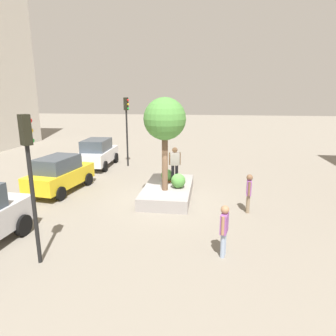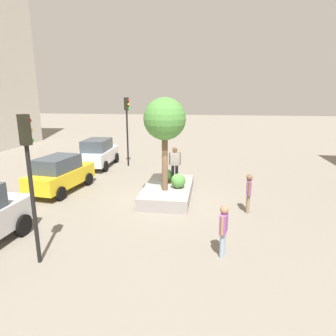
% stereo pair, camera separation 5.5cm
% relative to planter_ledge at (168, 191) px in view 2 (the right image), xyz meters
% --- Properties ---
extents(ground_plane, '(120.00, 120.00, 0.00)m').
position_rel_planter_ledge_xyz_m(ground_plane, '(-0.45, 0.04, -0.29)').
color(ground_plane, gray).
extents(planter_ledge, '(4.45, 2.29, 0.58)m').
position_rel_planter_ledge_xyz_m(planter_ledge, '(0.00, 0.00, 0.00)').
color(planter_ledge, gray).
rests_on(planter_ledge, ground).
extents(plaza_tree, '(1.93, 1.93, 4.32)m').
position_rel_planter_ledge_xyz_m(plaza_tree, '(-0.70, 0.05, 3.59)').
color(plaza_tree, brown).
rests_on(plaza_tree, planter_ledge).
extents(boxwood_shrub, '(0.70, 0.70, 0.70)m').
position_rel_planter_ledge_xyz_m(boxwood_shrub, '(-0.30, -0.54, 0.64)').
color(boxwood_shrub, '#4C8C3D').
rests_on(boxwood_shrub, planter_ledge).
extents(hedge_clump, '(0.64, 0.64, 0.64)m').
position_rel_planter_ledge_xyz_m(hedge_clump, '(0.73, 0.15, 0.61)').
color(hedge_clump, '#4C8C3D').
rests_on(hedge_clump, planter_ledge).
extents(skateboard, '(0.51, 0.82, 0.07)m').
position_rel_planter_ledge_xyz_m(skateboard, '(0.57, -0.27, 0.34)').
color(skateboard, brown).
rests_on(skateboard, planter_ledge).
extents(skateboarder, '(0.31, 0.59, 1.77)m').
position_rel_planter_ledge_xyz_m(skateboarder, '(0.57, -0.27, 1.38)').
color(skateboarder, black).
rests_on(skateboarder, skateboard).
extents(taxi_cab, '(4.24, 2.33, 1.88)m').
position_rel_planter_ledge_xyz_m(taxi_cab, '(0.06, 5.74, 0.67)').
color(taxi_cab, gold).
rests_on(taxi_cab, ground).
extents(police_car, '(4.30, 2.12, 1.97)m').
position_rel_planter_ledge_xyz_m(police_car, '(5.56, 5.74, 0.71)').
color(police_car, white).
rests_on(police_car, ground).
extents(traffic_light_corner, '(0.32, 0.36, 4.78)m').
position_rel_planter_ledge_xyz_m(traffic_light_corner, '(6.12, 3.73, 2.95)').
color(traffic_light_corner, black).
rests_on(traffic_light_corner, ground).
extents(traffic_light_median, '(0.37, 0.36, 4.49)m').
position_rel_planter_ledge_xyz_m(traffic_light_median, '(-6.52, 3.06, 2.78)').
color(traffic_light_median, black).
rests_on(traffic_light_median, ground).
extents(passerby_with_bag, '(0.58, 0.26, 1.70)m').
position_rel_planter_ledge_xyz_m(passerby_with_bag, '(-1.55, -3.72, 0.70)').
color(passerby_with_bag, '#847056').
rests_on(passerby_with_bag, ground).
extents(bystander_watching, '(0.57, 0.29, 1.71)m').
position_rel_planter_ledge_xyz_m(bystander_watching, '(-5.39, -2.51, 0.70)').
color(bystander_watching, '#8C9EB7').
rests_on(bystander_watching, ground).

